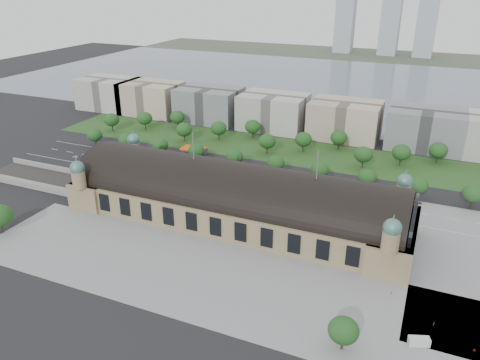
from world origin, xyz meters
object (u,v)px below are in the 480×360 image
at_px(traffic_car_4, 272,193).
at_px(van_south, 418,342).
at_px(traffic_car_3, 193,167).
at_px(parked_car_6, 199,185).
at_px(traffic_car_0, 76,157).
at_px(traffic_car_2, 161,173).
at_px(parked_car_2, 141,177).
at_px(traffic_car_1, 132,154).
at_px(pedestrian_3, 474,351).
at_px(bus_east, 335,202).
at_px(parked_car_0, 132,173).
at_px(pedestrian_4, 334,334).
at_px(parked_car_5, 212,187).
at_px(bus_west, 261,188).
at_px(petrol_station, 198,150).
at_px(parked_car_4, 173,180).
at_px(parked_car_3, 185,186).
at_px(parked_car_1, 122,173).
at_px(pedestrian_0, 391,294).
at_px(bus_mid, 283,196).
at_px(pedestrian_1, 434,324).
at_px(traffic_car_6, 391,217).

distance_m(traffic_car_4, van_south, 108.72).
relative_size(traffic_car_3, parked_car_6, 1.10).
xyz_separation_m(traffic_car_0, van_south, (197.98, -81.43, 0.59)).
distance_m(traffic_car_2, parked_car_6, 27.31).
xyz_separation_m(traffic_car_0, parked_car_2, (53.56, -10.85, 0.12)).
bearing_deg(traffic_car_1, pedestrian_3, -119.13).
bearing_deg(van_south, traffic_car_0, 137.85).
bearing_deg(traffic_car_1, parked_car_6, -114.21).
bearing_deg(traffic_car_4, bus_east, 84.56).
xyz_separation_m(parked_car_0, pedestrian_4, (128.51, -79.60, 0.05)).
height_order(parked_car_2, parked_car_5, parked_car_2).
xyz_separation_m(bus_west, pedestrian_4, (56.85, -87.52, -0.97)).
bearing_deg(bus_east, van_south, -147.57).
bearing_deg(traffic_car_0, bus_east, 85.71).
bearing_deg(petrol_station, traffic_car_4, -30.22).
xyz_separation_m(parked_car_0, van_south, (151.90, -73.19, 0.43)).
bearing_deg(bus_west, pedestrian_4, -144.40).
bearing_deg(parked_car_4, parked_car_5, 52.27).
bearing_deg(traffic_car_3, traffic_car_0, 106.13).
distance_m(traffic_car_1, van_south, 196.19).
distance_m(parked_car_5, van_south, 128.11).
xyz_separation_m(traffic_car_1, traffic_car_2, (31.52, -17.98, -0.07)).
xyz_separation_m(traffic_car_0, parked_car_3, (80.42, -10.85, 0.11)).
bearing_deg(traffic_car_0, parked_car_1, 73.06).
height_order(parked_car_6, pedestrian_0, pedestrian_0).
distance_m(petrol_station, parked_car_1, 49.07).
bearing_deg(traffic_car_4, traffic_car_1, -107.08).
height_order(traffic_car_1, pedestrian_0, pedestrian_0).
xyz_separation_m(traffic_car_2, parked_car_6, (26.64, -6.01, -0.03)).
xyz_separation_m(parked_car_5, bus_mid, (36.99, 2.00, 0.93)).
distance_m(traffic_car_0, traffic_car_2, 59.83).
bearing_deg(pedestrian_1, traffic_car_6, 26.76).
xyz_separation_m(traffic_car_4, bus_east, (31.13, 0.33, 1.04)).
bearing_deg(traffic_car_3, van_south, -121.66).
xyz_separation_m(traffic_car_2, pedestrian_4, (114.77, -86.91, 0.16)).
relative_size(parked_car_3, pedestrian_1, 2.85).
relative_size(bus_mid, bus_east, 0.95).
distance_m(traffic_car_2, bus_mid, 71.09).
bearing_deg(traffic_car_0, traffic_car_1, 117.26).
height_order(traffic_car_3, parked_car_5, traffic_car_3).
bearing_deg(traffic_car_4, pedestrian_3, 43.12).
bearing_deg(pedestrian_0, pedestrian_4, -110.79).
relative_size(traffic_car_0, pedestrian_0, 2.45).
xyz_separation_m(traffic_car_2, traffic_car_3, (12.00, 14.61, 0.04)).
relative_size(traffic_car_4, parked_car_2, 0.74).
height_order(parked_car_0, bus_east, bus_east).
bearing_deg(bus_mid, traffic_car_2, 89.85).
relative_size(parked_car_4, parked_car_6, 0.89).
xyz_separation_m(parked_car_4, bus_west, (47.00, 6.54, 1.15)).
height_order(traffic_car_0, bus_west, bus_west).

